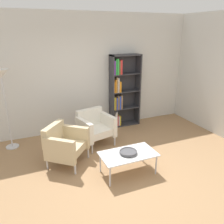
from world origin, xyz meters
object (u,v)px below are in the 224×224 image
(armchair_corner_red, at_px, (95,127))
(coffee_table_low, at_px, (128,155))
(decorative_bowl, at_px, (128,152))
(floor_lamp_torchiere, at_px, (2,84))
(armchair_by_bookshelf, at_px, (64,144))
(bookshelf_tall, at_px, (122,92))

(armchair_corner_red, bearing_deg, coffee_table_low, -96.73)
(coffee_table_low, height_order, decorative_bowl, decorative_bowl)
(floor_lamp_torchiere, bearing_deg, armchair_by_bookshelf, -48.89)
(bookshelf_tall, xyz_separation_m, decorative_bowl, (-0.87, -2.13, -0.51))
(coffee_table_low, distance_m, floor_lamp_torchiere, 2.92)
(bookshelf_tall, height_order, decorative_bowl, bookshelf_tall)
(bookshelf_tall, height_order, coffee_table_low, bookshelf_tall)
(bookshelf_tall, height_order, floor_lamp_torchiere, bookshelf_tall)
(decorative_bowl, xyz_separation_m, armchair_by_bookshelf, (-0.97, 0.80, -0.02))
(decorative_bowl, bearing_deg, floor_lamp_torchiere, 135.51)
(floor_lamp_torchiere, bearing_deg, coffee_table_low, -44.49)
(decorative_bowl, bearing_deg, coffee_table_low, 180.00)
(armchair_by_bookshelf, relative_size, armchair_corner_red, 1.12)
(coffee_table_low, relative_size, armchair_corner_red, 1.18)
(decorative_bowl, distance_m, armchair_by_bookshelf, 1.26)
(bookshelf_tall, relative_size, armchair_by_bookshelf, 2.00)
(coffee_table_low, bearing_deg, armchair_by_bookshelf, 140.64)
(bookshelf_tall, distance_m, decorative_bowl, 2.35)
(armchair_by_bookshelf, distance_m, armchair_corner_red, 0.98)
(bookshelf_tall, xyz_separation_m, floor_lamp_torchiere, (-2.80, -0.23, 0.50))
(decorative_bowl, xyz_separation_m, floor_lamp_torchiere, (-1.93, 1.90, 1.01))
(armchair_by_bookshelf, bearing_deg, bookshelf_tall, -13.61)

